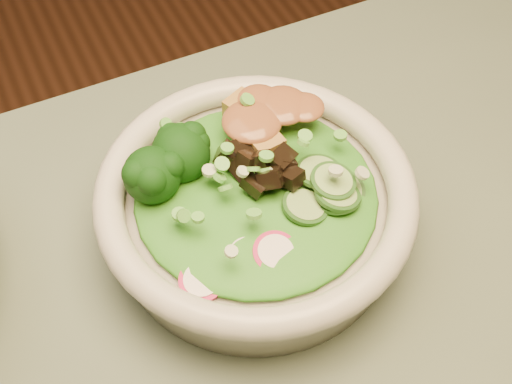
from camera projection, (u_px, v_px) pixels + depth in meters
name	position (u px, v px, depth m)	size (l,w,h in m)	color
salad_bowl	(256.00, 207.00, 0.52)	(0.23, 0.23, 0.06)	beige
lettuce_bed	(256.00, 191.00, 0.51)	(0.18, 0.18, 0.02)	#1B6715
broccoli_florets	(180.00, 175.00, 0.50)	(0.07, 0.06, 0.04)	black
radish_slices	(250.00, 257.00, 0.47)	(0.09, 0.03, 0.02)	#A80C40
cucumber_slices	(336.00, 192.00, 0.49)	(0.06, 0.06, 0.03)	#9ABD69
mushroom_heap	(258.00, 170.00, 0.50)	(0.06, 0.06, 0.03)	black
tofu_cubes	(267.00, 127.00, 0.53)	(0.08, 0.05, 0.03)	olive
peanut_sauce	(267.00, 116.00, 0.52)	(0.06, 0.05, 0.01)	brown
scallion_garnish	(256.00, 174.00, 0.49)	(0.17, 0.17, 0.02)	#5DB33F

